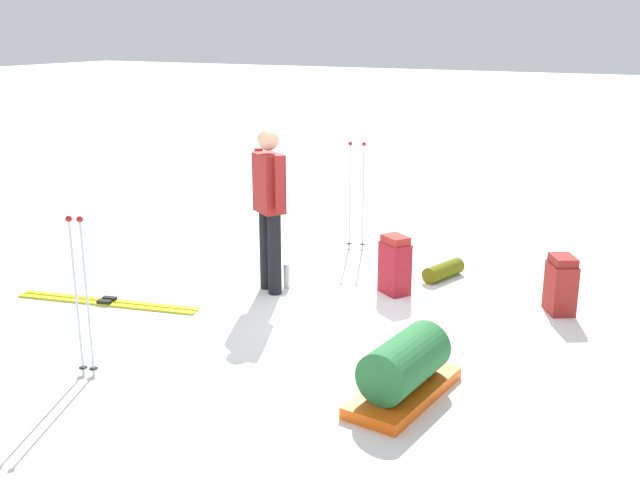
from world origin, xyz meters
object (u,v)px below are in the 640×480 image
object	(u,v)px
skier_standing	(269,202)
ski_poles_planted_far	(81,289)
ski_pair_near	(107,302)
gear_sled	(404,370)
sleeping_mat_rolled	(443,271)
ski_poles_planted_near	(356,190)
thermos_bottle	(287,276)
backpack_large_dark	(395,265)
backpack_bright	(561,285)

from	to	relation	value
skier_standing	ski_poles_planted_far	size ratio (longest dim) A/B	1.30
skier_standing	ski_pair_near	xyz separation A→B (m)	(1.27, 1.08, -0.94)
gear_sled	sleeping_mat_rolled	xyz separation A→B (m)	(0.61, -2.76, -0.13)
skier_standing	ski_poles_planted_near	xyz separation A→B (m)	(-0.14, -1.80, -0.21)
ski_pair_near	gear_sled	distance (m)	3.40
ski_poles_planted_near	gear_sled	xyz separation A→B (m)	(-1.95, 3.35, -0.52)
thermos_bottle	sleeping_mat_rolled	bearing A→B (deg)	-143.02
backpack_large_dark	backpack_bright	xyz separation A→B (m)	(-1.62, -0.24, -0.02)
ski_pair_near	ski_poles_planted_near	xyz separation A→B (m)	(-1.41, -2.88, 0.73)
backpack_large_dark	gear_sled	world-z (taller)	backpack_large_dark
backpack_bright	gear_sled	bearing A→B (deg)	73.05
backpack_large_dark	ski_poles_planted_far	world-z (taller)	ski_poles_planted_far
ski_poles_planted_far	sleeping_mat_rolled	world-z (taller)	ski_poles_planted_far
ski_pair_near	gear_sled	xyz separation A→B (m)	(-3.36, 0.47, 0.21)
ski_pair_near	backpack_bright	xyz separation A→B (m)	(-4.06, -1.84, 0.27)
ski_poles_planted_near	ski_pair_near	bearing A→B (deg)	63.93
ski_pair_near	ski_poles_planted_far	size ratio (longest dim) A/B	1.48
skier_standing	thermos_bottle	xyz separation A→B (m)	(-0.09, -0.17, -0.82)
sleeping_mat_rolled	ski_poles_planted_near	bearing A→B (deg)	-23.95
gear_sled	sleeping_mat_rolled	distance (m)	2.83
ski_poles_planted_near	skier_standing	bearing A→B (deg)	85.41
ski_poles_planted_near	sleeping_mat_rolled	size ratio (longest dim) A/B	2.43
backpack_large_dark	ski_poles_planted_near	distance (m)	1.70
gear_sled	backpack_large_dark	bearing A→B (deg)	-66.19
gear_sled	sleeping_mat_rolled	size ratio (longest dim) A/B	2.05
thermos_bottle	ski_poles_planted_near	bearing A→B (deg)	-91.75
backpack_bright	gear_sled	size ratio (longest dim) A/B	0.50
sleeping_mat_rolled	ski_poles_planted_far	bearing A→B (deg)	63.88
thermos_bottle	gear_sled	bearing A→B (deg)	139.28
ski_poles_planted_near	sleeping_mat_rolled	xyz separation A→B (m)	(-1.33, 0.59, -0.65)
skier_standing	thermos_bottle	size ratio (longest dim) A/B	6.54
ski_poles_planted_far	thermos_bottle	size ratio (longest dim) A/B	5.03
sleeping_mat_rolled	ski_pair_near	bearing A→B (deg)	39.85
backpack_large_dark	ski_poles_planted_far	size ratio (longest dim) A/B	0.47
ski_poles_planted_far	ski_poles_planted_near	bearing A→B (deg)	-95.71
ski_pair_near	backpack_large_dark	size ratio (longest dim) A/B	3.12
skier_standing	backpack_bright	world-z (taller)	skier_standing
ski_poles_planted_far	thermos_bottle	distance (m)	2.62
ski_pair_near	backpack_bright	distance (m)	4.47
ski_pair_near	ski_poles_planted_far	bearing A→B (deg)	127.87
backpack_large_dark	gear_sled	size ratio (longest dim) A/B	0.55
skier_standing	sleeping_mat_rolled	bearing A→B (deg)	-140.70
skier_standing	backpack_large_dark	xyz separation A→B (m)	(-1.18, -0.52, -0.65)
skier_standing	ski_pair_near	world-z (taller)	skier_standing
gear_sled	backpack_bright	bearing A→B (deg)	-106.95
ski_poles_planted_far	gear_sled	distance (m)	2.55
backpack_large_dark	sleeping_mat_rolled	bearing A→B (deg)	-113.87
skier_standing	backpack_large_dark	bearing A→B (deg)	-155.95
ski_pair_near	backpack_large_dark	distance (m)	2.94
ski_poles_planted_far	thermos_bottle	world-z (taller)	ski_poles_planted_far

